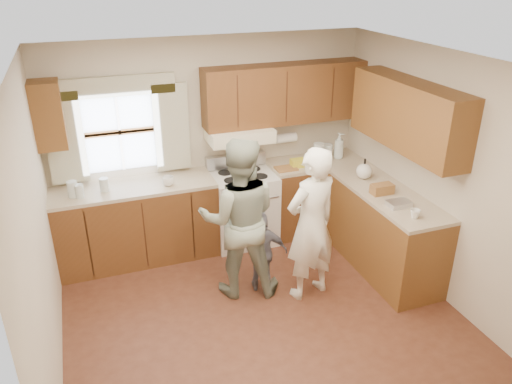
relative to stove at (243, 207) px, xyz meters
name	(u,v)px	position (x,y,z in m)	size (l,w,h in m)	color
room	(261,201)	(-0.30, -1.44, 0.78)	(3.80, 3.80, 3.80)	#4A2517
kitchen_fixtures	(278,187)	(0.31, -0.36, 0.37)	(3.80, 2.25, 2.15)	#44260E
stove	(243,207)	(0.00, 0.00, 0.00)	(0.76, 0.67, 1.07)	silver
woman_left	(311,225)	(0.29, -1.31, 0.36)	(0.60, 0.40, 1.65)	white
woman_right	(239,219)	(-0.37, -0.99, 0.39)	(0.84, 0.65, 1.72)	#283E2E
child	(262,252)	(-0.14, -1.06, -0.01)	(0.53, 0.22, 0.90)	slate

